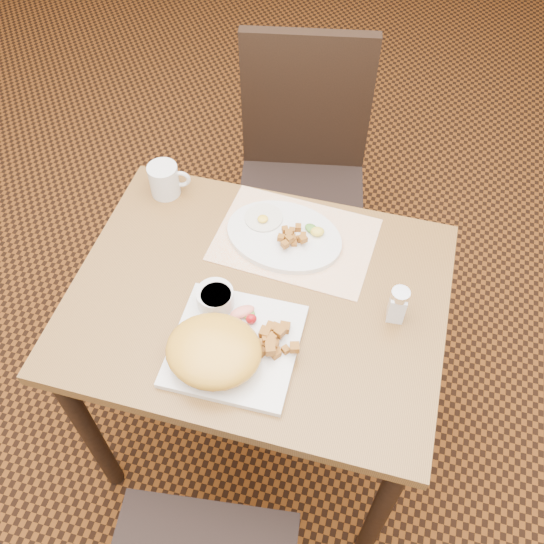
{
  "coord_description": "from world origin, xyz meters",
  "views": [
    {
      "loc": [
        0.25,
        -0.81,
        1.94
      ],
      "look_at": [
        0.03,
        0.02,
        0.82
      ],
      "focal_mm": 40.0,
      "sensor_mm": 36.0,
      "label": 1
    }
  ],
  "objects_px": {
    "table": "(258,320)",
    "coffee_mug": "(165,180)",
    "salt_shaker": "(398,304)",
    "chair_far": "(302,168)",
    "plate_oval": "(284,236)",
    "plate_square": "(235,345)"
  },
  "relations": [
    {
      "from": "plate_square",
      "to": "table",
      "type": "bearing_deg",
      "value": 86.73
    },
    {
      "from": "chair_far",
      "to": "coffee_mug",
      "type": "bearing_deg",
      "value": 43.84
    },
    {
      "from": "table",
      "to": "plate_square",
      "type": "bearing_deg",
      "value": -93.27
    },
    {
      "from": "coffee_mug",
      "to": "plate_oval",
      "type": "bearing_deg",
      "value": -12.88
    },
    {
      "from": "chair_far",
      "to": "coffee_mug",
      "type": "height_order",
      "value": "chair_far"
    },
    {
      "from": "chair_far",
      "to": "salt_shaker",
      "type": "distance_m",
      "value": 0.8
    },
    {
      "from": "chair_far",
      "to": "plate_square",
      "type": "relative_size",
      "value": 3.46
    },
    {
      "from": "salt_shaker",
      "to": "plate_oval",
      "type": "bearing_deg",
      "value": 151.84
    },
    {
      "from": "plate_square",
      "to": "salt_shaker",
      "type": "xyz_separation_m",
      "value": [
        0.34,
        0.18,
        0.04
      ]
    },
    {
      "from": "plate_square",
      "to": "plate_oval",
      "type": "height_order",
      "value": "plate_oval"
    },
    {
      "from": "plate_oval",
      "to": "coffee_mug",
      "type": "distance_m",
      "value": 0.36
    },
    {
      "from": "table",
      "to": "salt_shaker",
      "type": "relative_size",
      "value": 9.0
    },
    {
      "from": "chair_far",
      "to": "plate_oval",
      "type": "distance_m",
      "value": 0.55
    },
    {
      "from": "salt_shaker",
      "to": "coffee_mug",
      "type": "bearing_deg",
      "value": 159.6
    },
    {
      "from": "chair_far",
      "to": "salt_shaker",
      "type": "relative_size",
      "value": 9.7
    },
    {
      "from": "table",
      "to": "salt_shaker",
      "type": "xyz_separation_m",
      "value": [
        0.33,
        0.02,
        0.16
      ]
    },
    {
      "from": "plate_square",
      "to": "coffee_mug",
      "type": "bearing_deg",
      "value": 127.78
    },
    {
      "from": "plate_square",
      "to": "salt_shaker",
      "type": "relative_size",
      "value": 2.8
    },
    {
      "from": "plate_oval",
      "to": "coffee_mug",
      "type": "relative_size",
      "value": 2.74
    },
    {
      "from": "table",
      "to": "coffee_mug",
      "type": "xyz_separation_m",
      "value": [
        -0.34,
        0.27,
        0.16
      ]
    },
    {
      "from": "plate_oval",
      "to": "salt_shaker",
      "type": "height_order",
      "value": "salt_shaker"
    },
    {
      "from": "chair_far",
      "to": "plate_oval",
      "type": "relative_size",
      "value": 3.19
    }
  ]
}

